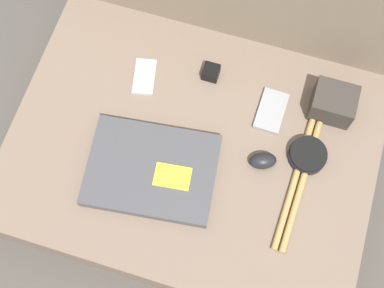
{
  "coord_description": "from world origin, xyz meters",
  "views": [
    {
      "loc": [
        0.14,
        -0.45,
        1.45
      ],
      "look_at": [
        0.0,
        0.0,
        0.18
      ],
      "focal_mm": 50.0,
      "sensor_mm": 36.0,
      "label": 1
    }
  ],
  "objects_px": {
    "charger_brick": "(211,72)",
    "camera_pouch": "(333,103)",
    "computer_mouse": "(263,161)",
    "speaker_puck": "(308,155)",
    "laptop": "(152,170)",
    "phone_black": "(271,111)",
    "phone_silver": "(145,77)"
  },
  "relations": [
    {
      "from": "charger_brick",
      "to": "camera_pouch",
      "type": "bearing_deg",
      "value": -0.68
    },
    {
      "from": "computer_mouse",
      "to": "speaker_puck",
      "type": "relative_size",
      "value": 0.82
    },
    {
      "from": "computer_mouse",
      "to": "laptop",
      "type": "bearing_deg",
      "value": 179.97
    },
    {
      "from": "laptop",
      "to": "phone_black",
      "type": "height_order",
      "value": "laptop"
    },
    {
      "from": "laptop",
      "to": "computer_mouse",
      "type": "xyz_separation_m",
      "value": [
        0.26,
        0.1,
        0.0
      ]
    },
    {
      "from": "speaker_puck",
      "to": "phone_black",
      "type": "height_order",
      "value": "speaker_puck"
    },
    {
      "from": "laptop",
      "to": "speaker_puck",
      "type": "distance_m",
      "value": 0.4
    },
    {
      "from": "speaker_puck",
      "to": "charger_brick",
      "type": "relative_size",
      "value": 2.29
    },
    {
      "from": "camera_pouch",
      "to": "laptop",
      "type": "bearing_deg",
      "value": -142.45
    },
    {
      "from": "laptop",
      "to": "charger_brick",
      "type": "xyz_separation_m",
      "value": [
        0.06,
        0.31,
        0.0
      ]
    },
    {
      "from": "speaker_puck",
      "to": "phone_black",
      "type": "distance_m",
      "value": 0.15
    },
    {
      "from": "computer_mouse",
      "to": "speaker_puck",
      "type": "bearing_deg",
      "value": 3.03
    },
    {
      "from": "speaker_puck",
      "to": "phone_black",
      "type": "xyz_separation_m",
      "value": [
        -0.12,
        0.1,
        -0.01
      ]
    },
    {
      "from": "laptop",
      "to": "camera_pouch",
      "type": "xyz_separation_m",
      "value": [
        0.39,
        0.3,
        0.02
      ]
    },
    {
      "from": "phone_silver",
      "to": "computer_mouse",
      "type": "bearing_deg",
      "value": -32.97
    },
    {
      "from": "phone_silver",
      "to": "charger_brick",
      "type": "relative_size",
      "value": 2.65
    },
    {
      "from": "computer_mouse",
      "to": "phone_silver",
      "type": "relative_size",
      "value": 0.71
    },
    {
      "from": "laptop",
      "to": "phone_silver",
      "type": "distance_m",
      "value": 0.27
    },
    {
      "from": "computer_mouse",
      "to": "phone_silver",
      "type": "xyz_separation_m",
      "value": [
        -0.36,
        0.14,
        -0.01
      ]
    },
    {
      "from": "computer_mouse",
      "to": "phone_black",
      "type": "distance_m",
      "value": 0.15
    },
    {
      "from": "laptop",
      "to": "camera_pouch",
      "type": "distance_m",
      "value": 0.5
    },
    {
      "from": "phone_silver",
      "to": "laptop",
      "type": "bearing_deg",
      "value": -78.84
    },
    {
      "from": "laptop",
      "to": "speaker_puck",
      "type": "bearing_deg",
      "value": 16.14
    },
    {
      "from": "speaker_puck",
      "to": "camera_pouch",
      "type": "xyz_separation_m",
      "value": [
        0.03,
        0.15,
        0.02
      ]
    },
    {
      "from": "laptop",
      "to": "phone_silver",
      "type": "height_order",
      "value": "laptop"
    },
    {
      "from": "laptop",
      "to": "phone_black",
      "type": "relative_size",
      "value": 2.89
    },
    {
      "from": "laptop",
      "to": "phone_silver",
      "type": "bearing_deg",
      "value": 106.13
    },
    {
      "from": "phone_silver",
      "to": "camera_pouch",
      "type": "height_order",
      "value": "camera_pouch"
    },
    {
      "from": "laptop",
      "to": "phone_black",
      "type": "distance_m",
      "value": 0.35
    },
    {
      "from": "speaker_puck",
      "to": "charger_brick",
      "type": "xyz_separation_m",
      "value": [
        -0.3,
        0.15,
        0.0
      ]
    },
    {
      "from": "computer_mouse",
      "to": "camera_pouch",
      "type": "height_order",
      "value": "camera_pouch"
    },
    {
      "from": "phone_silver",
      "to": "phone_black",
      "type": "xyz_separation_m",
      "value": [
        0.35,
        0.0,
        0.0
      ]
    }
  ]
}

